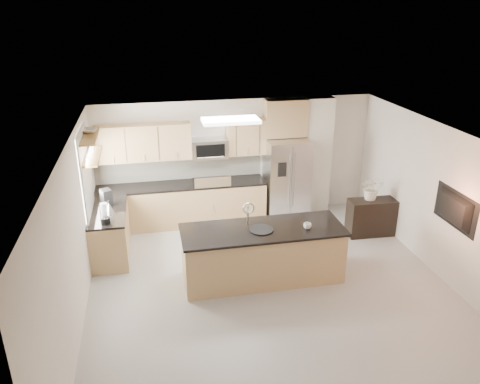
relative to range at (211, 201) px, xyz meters
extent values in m
plane|color=#9C9895|center=(0.60, -2.92, -0.47)|extent=(6.50, 6.50, 0.00)
cube|color=white|center=(0.60, -2.92, 2.13)|extent=(6.00, 6.50, 0.02)
cube|color=beige|center=(0.60, 0.33, 0.83)|extent=(6.00, 0.02, 2.60)
cube|color=beige|center=(0.60, -6.17, 0.83)|extent=(6.00, 0.02, 2.60)
cube|color=beige|center=(-2.40, -2.92, 0.83)|extent=(0.02, 6.50, 2.60)
cube|color=beige|center=(3.60, -2.92, 0.83)|extent=(0.02, 6.50, 2.60)
cube|color=tan|center=(-0.63, 0.00, -0.03)|extent=(3.55, 0.65, 0.88)
cube|color=black|center=(-0.63, 0.00, 0.43)|extent=(3.55, 0.66, 0.04)
cube|color=beige|center=(-0.63, 0.32, 0.71)|extent=(3.55, 0.02, 0.52)
cube|color=tan|center=(-2.07, -1.07, -0.03)|extent=(0.65, 1.50, 0.88)
cube|color=black|center=(-2.07, -1.07, 0.43)|extent=(0.66, 1.50, 0.04)
cube|color=black|center=(0.00, 0.00, -0.02)|extent=(0.76, 0.64, 0.90)
cube|color=black|center=(0.00, 0.00, 0.44)|extent=(0.76, 0.62, 0.03)
cube|color=#BDBCBF|center=(0.00, -0.30, 0.56)|extent=(0.76, 0.04, 0.22)
cube|color=tan|center=(-1.34, 0.16, 1.35)|extent=(1.92, 0.33, 0.75)
cube|color=tan|center=(0.79, 0.16, 1.35)|extent=(0.82, 0.33, 0.75)
cube|color=#BDBCBF|center=(0.00, 0.13, 1.16)|extent=(0.76, 0.40, 0.40)
cube|color=black|center=(0.00, -0.07, 1.16)|extent=(0.60, 0.02, 0.28)
cube|color=#BDBCBF|center=(1.66, -0.05, 0.42)|extent=(0.92, 0.75, 1.78)
cube|color=gray|center=(1.66, -0.43, 0.42)|extent=(0.02, 0.01, 1.69)
cube|color=black|center=(1.44, -0.44, 0.78)|extent=(0.18, 0.03, 0.30)
cube|color=silver|center=(2.42, 0.18, 0.83)|extent=(0.60, 0.30, 2.60)
cube|color=white|center=(-2.38, -1.07, 1.18)|extent=(0.03, 1.05, 1.55)
cube|color=silver|center=(-2.37, -1.07, 1.18)|extent=(0.03, 1.15, 1.65)
cube|color=brown|center=(-2.25, -0.97, 1.48)|extent=(0.30, 1.20, 0.04)
cube|color=brown|center=(-2.25, -0.97, 1.85)|extent=(0.30, 1.20, 0.04)
cube|color=white|center=(0.20, -1.32, 2.09)|extent=(1.00, 0.50, 0.06)
cube|color=tan|center=(0.53, -2.42, -0.02)|extent=(2.70, 0.94, 0.91)
cube|color=black|center=(0.53, -2.42, 0.46)|extent=(2.76, 1.00, 0.04)
cube|color=black|center=(0.33, -2.42, 0.45)|extent=(0.57, 0.42, 0.01)
cylinder|color=#BDBCBF|center=(0.33, -2.19, 0.65)|extent=(0.03, 0.03, 0.34)
torus|color=#BDBCBF|center=(0.33, -2.26, 0.80)|extent=(0.21, 0.03, 0.21)
cube|color=black|center=(3.13, -1.26, -0.09)|extent=(0.97, 0.44, 0.77)
imported|color=silver|center=(1.27, -2.57, 0.53)|extent=(0.17, 0.17, 0.10)
cylinder|color=black|center=(0.50, -2.47, 0.49)|extent=(0.54, 0.54, 0.02)
cylinder|color=black|center=(-2.07, -1.62, 0.50)|extent=(0.16, 0.16, 0.11)
cylinder|color=silver|center=(-2.07, -1.62, 0.69)|extent=(0.12, 0.12, 0.27)
cone|color=#BDBCBF|center=(-2.02, -1.25, 0.56)|extent=(0.21, 0.21, 0.23)
cylinder|color=black|center=(-2.02, -1.25, 0.68)|extent=(0.04, 0.04, 0.04)
cube|color=black|center=(-2.09, -0.82, 0.61)|extent=(0.24, 0.26, 0.32)
cylinder|color=#BDBCBF|center=(-2.09, -0.88, 0.53)|extent=(0.10, 0.10, 0.11)
imported|color=#BDBCBF|center=(-2.25, -0.82, 1.91)|extent=(0.40, 0.40, 0.08)
imported|color=silver|center=(3.10, -1.21, 0.67)|extent=(0.81, 0.74, 0.75)
imported|color=black|center=(3.51, -3.12, 0.88)|extent=(0.14, 1.08, 0.62)
camera|label=1|loc=(-1.23, -9.24, 4.03)|focal=35.00mm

